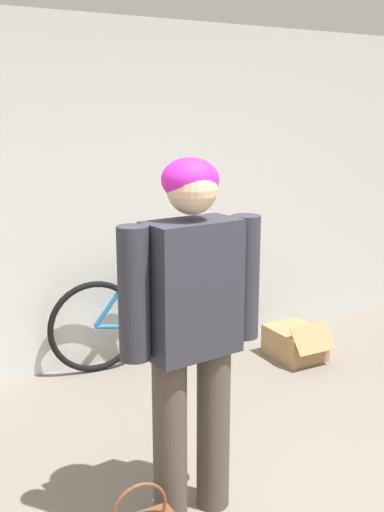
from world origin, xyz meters
TOP-DOWN VIEW (x-y plane):
  - wall_back at (0.00, 2.81)m, footprint 8.00×0.07m
  - person at (-0.21, 0.85)m, footprint 0.71×0.27m
  - bicycle at (0.45, 2.60)m, footprint 1.76×0.46m
  - cardboard_box at (1.43, 2.14)m, footprint 0.36×0.50m

SIDE VIEW (x-z plane):
  - cardboard_box at x=1.43m, z-range -0.04..0.28m
  - bicycle at x=0.45m, z-range -0.01..0.77m
  - person at x=-0.21m, z-range 0.14..1.88m
  - wall_back at x=0.00m, z-range 0.00..2.60m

